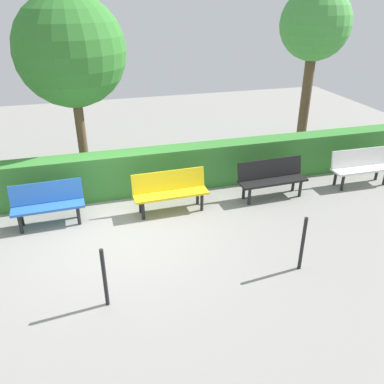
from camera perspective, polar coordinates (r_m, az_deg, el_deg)
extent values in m
plane|color=gray|center=(7.86, -10.74, -6.08)|extent=(22.07, 22.07, 0.00)
cube|color=white|center=(10.34, 23.30, 3.03)|extent=(1.48, 0.44, 0.05)
cube|color=white|center=(10.39, 22.93, 4.63)|extent=(1.47, 0.14, 0.42)
cylinder|color=black|center=(10.88, 25.10, 2.54)|extent=(0.07, 0.07, 0.39)
cylinder|color=black|center=(9.98, 20.89, 1.24)|extent=(0.07, 0.07, 0.39)
cylinder|color=black|center=(10.20, 19.97, 1.95)|extent=(0.07, 0.07, 0.39)
cube|color=black|center=(9.09, 11.60, 1.57)|extent=(1.59, 0.48, 0.05)
cube|color=black|center=(9.14, 11.17, 3.38)|extent=(1.58, 0.19, 0.42)
cylinder|color=black|center=(9.38, 15.33, 0.46)|extent=(0.07, 0.07, 0.39)
cylinder|color=black|center=(9.60, 14.40, 1.22)|extent=(0.07, 0.07, 0.39)
cylinder|color=black|center=(8.79, 8.28, -0.66)|extent=(0.07, 0.07, 0.39)
cylinder|color=black|center=(9.03, 7.46, 0.18)|extent=(0.07, 0.07, 0.39)
cube|color=yellow|center=(8.33, -3.04, -0.30)|extent=(1.59, 0.46, 0.05)
cube|color=yellow|center=(8.39, -3.40, 1.69)|extent=(1.58, 0.15, 0.42)
cylinder|color=black|center=(8.47, 1.43, -1.49)|extent=(0.07, 0.07, 0.39)
cylinder|color=black|center=(8.72, 0.81, -0.59)|extent=(0.07, 0.07, 0.39)
cylinder|color=black|center=(8.20, -7.07, -2.73)|extent=(0.07, 0.07, 0.39)
cylinder|color=black|center=(8.45, -7.45, -1.77)|extent=(0.07, 0.07, 0.39)
cube|color=blue|center=(8.34, -20.02, -2.02)|extent=(1.41, 0.47, 0.05)
cube|color=blue|center=(8.40, -20.26, -0.02)|extent=(1.40, 0.18, 0.42)
cylinder|color=black|center=(8.28, -16.04, -3.32)|extent=(0.07, 0.07, 0.39)
cylinder|color=black|center=(8.55, -16.15, -2.35)|extent=(0.07, 0.07, 0.39)
cylinder|color=black|center=(8.37, -23.51, -4.32)|extent=(0.07, 0.07, 0.39)
cylinder|color=black|center=(8.63, -23.39, -3.33)|extent=(0.07, 0.07, 0.39)
cube|color=#387F33|center=(9.25, -5.28, 3.13)|extent=(18.07, 0.52, 1.02)
cylinder|color=brown|center=(12.33, 16.07, 12.83)|extent=(0.29, 0.29, 2.87)
sphere|color=#479942|center=(12.04, 17.36, 22.12)|extent=(1.92, 1.92, 1.92)
cylinder|color=brown|center=(10.12, -15.69, 8.24)|extent=(0.23, 0.23, 2.30)
sphere|color=#337A2D|center=(9.72, -17.13, 18.88)|extent=(2.48, 2.48, 2.48)
cylinder|color=black|center=(6.83, 15.66, -7.20)|extent=(0.06, 0.06, 1.00)
cylinder|color=black|center=(6.02, -12.49, -12.00)|extent=(0.06, 0.06, 1.00)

